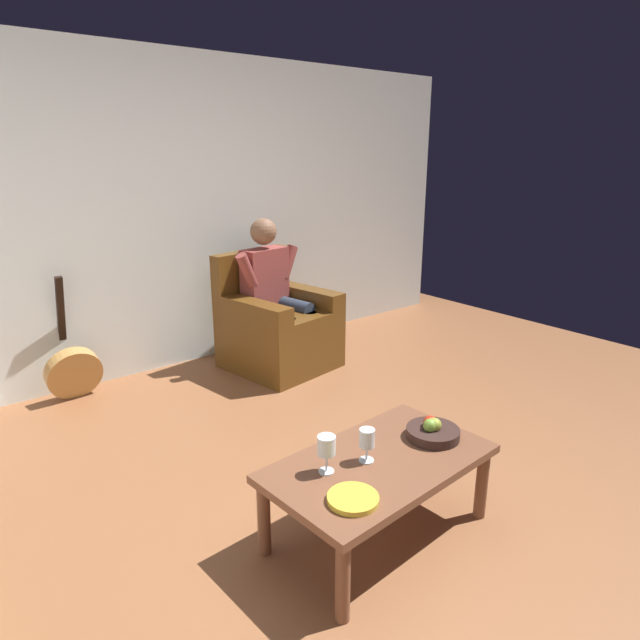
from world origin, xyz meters
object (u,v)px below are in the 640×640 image
Objects in this scene: guitar at (73,368)px; fruit_bowl at (433,431)px; person_seated at (274,288)px; wine_glass_near at (327,448)px; wine_glass_far at (367,440)px; armchair at (276,328)px; decorative_dish at (353,499)px; coffee_table at (379,470)px.

fruit_bowl is at bearing 112.05° from guitar.
wine_glass_near is at bearing 52.65° from person_seated.
wine_glass_far is 0.61× the size of fruit_bowl.
wine_glass_near is at bearing 99.77° from guitar.
person_seated is (0.00, -0.02, 0.34)m from armchair.
person_seated is at bearing -117.15° from decorative_dish.
armchair reaches higher than fruit_bowl.
person_seated reaches higher than decorative_dish.
person_seated is 2.58m from decorative_dish.
fruit_bowl is (-0.60, 0.09, -0.09)m from wine_glass_near.
armchair reaches higher than decorative_dish.
person_seated is 2.30m from wine_glass_far.
fruit_bowl is at bearing 177.01° from coffee_table.
fruit_bowl is (-1.02, 2.52, 0.21)m from guitar.
coffee_table is 5.15× the size of decorative_dish.
wine_glass_near is 1.09× the size of wine_glass_far.
fruit_bowl is 0.67m from decorative_dish.
wine_glass_far is 0.33m from decorative_dish.
wine_glass_near is at bearing -11.99° from wine_glass_far.
coffee_table is 4.16× the size of fruit_bowl.
wine_glass_far is at bearing 168.01° from wine_glass_near.
armchair is at bearing -118.88° from wine_glass_near.
fruit_bowl is at bearing 67.69° from person_seated.
armchair reaches higher than wine_glass_far.
wine_glass_near reaches higher than coffee_table.
coffee_table is 2.60m from guitar.
decorative_dish is (1.18, 2.27, 0.08)m from armchair.
coffee_table is (0.86, 2.13, -0.32)m from person_seated.
wine_glass_near is at bearing -102.75° from decorative_dish.
coffee_table is 0.32m from wine_glass_near.
person_seated is 2.34m from wine_glass_near.
armchair is 5.47× the size of wine_glass_near.
wine_glass_near is at bearing -15.68° from coffee_table.
coffee_table is 6.26× the size of wine_glass_near.
armchair is 0.34m from person_seated.
decorative_dish is at bearing 54.10° from person_seated.
armchair is 2.19m from fruit_bowl.
armchair is 0.77× the size of person_seated.
guitar is (0.68, -2.50, -0.12)m from coffee_table.
armchair is 1.60m from guitar.
guitar is 3.97× the size of fruit_bowl.
wine_glass_far is (0.92, 2.10, -0.16)m from person_seated.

